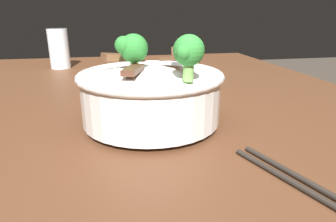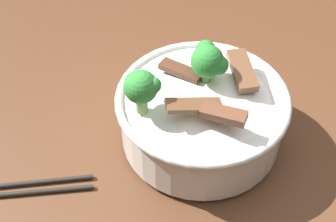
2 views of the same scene
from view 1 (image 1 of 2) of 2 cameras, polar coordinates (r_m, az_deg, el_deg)
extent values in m
cube|color=#56331E|center=(0.67, -5.96, 0.14)|extent=(1.32, 1.08, 0.06)
cube|color=#56331E|center=(1.44, 10.68, -6.21)|extent=(0.08, 0.08, 0.73)
cube|color=#56331E|center=(1.41, -26.83, -8.73)|extent=(0.08, 0.08, 0.73)
cylinder|color=white|center=(0.50, -3.26, -2.07)|extent=(0.10, 0.10, 0.01)
cylinder|color=white|center=(0.49, -3.35, 2.60)|extent=(0.23, 0.23, 0.08)
torus|color=white|center=(0.48, -3.44, 7.04)|extent=(0.24, 0.24, 0.01)
ellipsoid|color=white|center=(0.48, -3.42, 5.87)|extent=(0.21, 0.21, 0.04)
cube|color=brown|center=(0.52, 1.89, 11.30)|extent=(0.06, 0.03, 0.02)
cube|color=#563323|center=(0.44, -6.89, 8.07)|extent=(0.07, 0.04, 0.01)
cube|color=brown|center=(0.48, 1.85, 10.48)|extent=(0.08, 0.05, 0.02)
cube|color=brown|center=(0.52, -8.78, 10.41)|extent=(0.05, 0.08, 0.02)
cylinder|color=#7AB256|center=(0.48, -6.64, 8.95)|extent=(0.01, 0.01, 0.02)
sphere|color=#2D8433|center=(0.47, -6.77, 12.17)|extent=(0.05, 0.05, 0.05)
sphere|color=#2D8433|center=(0.49, -6.67, 12.12)|extent=(0.03, 0.03, 0.03)
sphere|color=#2D8433|center=(0.46, -8.73, 12.71)|extent=(0.03, 0.03, 0.03)
cylinder|color=#7AB256|center=(0.41, 4.02, 7.87)|extent=(0.02, 0.02, 0.03)
sphere|color=green|center=(0.41, 4.11, 11.82)|extent=(0.04, 0.04, 0.04)
sphere|color=green|center=(0.42, 3.32, 12.64)|extent=(0.02, 0.02, 0.02)
sphere|color=green|center=(0.40, 3.16, 11.49)|extent=(0.02, 0.02, 0.02)
cylinder|color=white|center=(1.08, -20.29, 8.09)|extent=(0.06, 0.06, 0.00)
cylinder|color=white|center=(1.07, -20.68, 11.41)|extent=(0.07, 0.07, 0.13)
cylinder|color=silver|center=(1.07, -20.61, 10.85)|extent=(0.06, 0.06, 0.10)
cylinder|color=#28231E|center=(0.35, 27.42, -14.84)|extent=(0.23, 0.08, 0.01)
cylinder|color=#28231E|center=(0.36, 28.75, -13.93)|extent=(0.23, 0.08, 0.01)
camera|label=2|loc=(0.83, 43.11, 41.61)|focal=52.02mm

